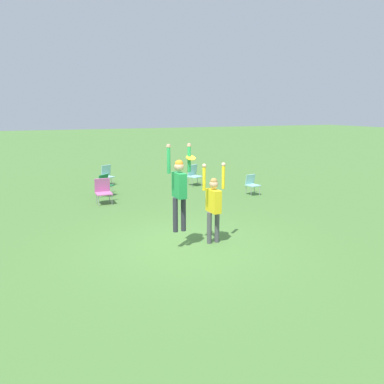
{
  "coord_description": "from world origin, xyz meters",
  "views": [
    {
      "loc": [
        -3.36,
        -8.2,
        3.29
      ],
      "look_at": [
        0.18,
        0.15,
        1.3
      ],
      "focal_mm": 35.0,
      "sensor_mm": 36.0,
      "label": 1
    }
  ],
  "objects_px": {
    "person_jumping": "(179,186)",
    "camping_chair_2": "(194,174)",
    "camping_chair_4": "(252,183)",
    "camping_chair_1": "(104,183)",
    "person_defending": "(214,202)",
    "camping_chair_3": "(107,174)",
    "frisbee": "(191,158)",
    "camping_chair_0": "(103,190)"
  },
  "relations": [
    {
      "from": "person_jumping",
      "to": "camping_chair_2",
      "type": "distance_m",
      "value": 7.94
    },
    {
      "from": "camping_chair_2",
      "to": "camping_chair_4",
      "type": "distance_m",
      "value": 3.0
    },
    {
      "from": "camping_chair_1",
      "to": "camping_chair_2",
      "type": "height_order",
      "value": "camping_chair_2"
    },
    {
      "from": "person_defending",
      "to": "camping_chair_3",
      "type": "relative_size",
      "value": 2.31
    },
    {
      "from": "frisbee",
      "to": "camping_chair_2",
      "type": "xyz_separation_m",
      "value": [
        3.15,
        7.16,
        -1.7
      ]
    },
    {
      "from": "frisbee",
      "to": "person_defending",
      "type": "bearing_deg",
      "value": 9.53
    },
    {
      "from": "camping_chair_2",
      "to": "camping_chair_4",
      "type": "xyz_separation_m",
      "value": [
        1.36,
        -2.67,
        -0.04
      ]
    },
    {
      "from": "camping_chair_0",
      "to": "camping_chair_1",
      "type": "height_order",
      "value": "camping_chair_0"
    },
    {
      "from": "camping_chair_0",
      "to": "camping_chair_4",
      "type": "bearing_deg",
      "value": 171.41
    },
    {
      "from": "camping_chair_2",
      "to": "frisbee",
      "type": "bearing_deg",
      "value": 40.9
    },
    {
      "from": "camping_chair_3",
      "to": "camping_chair_2",
      "type": "bearing_deg",
      "value": 130.32
    },
    {
      "from": "person_jumping",
      "to": "camping_chair_1",
      "type": "bearing_deg",
      "value": 2.96
    },
    {
      "from": "person_defending",
      "to": "camping_chair_4",
      "type": "relative_size",
      "value": 2.55
    },
    {
      "from": "frisbee",
      "to": "camping_chair_2",
      "type": "distance_m",
      "value": 8.01
    },
    {
      "from": "frisbee",
      "to": "camping_chair_4",
      "type": "height_order",
      "value": "frisbee"
    },
    {
      "from": "camping_chair_0",
      "to": "camping_chair_2",
      "type": "bearing_deg",
      "value": -157.2
    },
    {
      "from": "frisbee",
      "to": "camping_chair_1",
      "type": "relative_size",
      "value": 0.27
    },
    {
      "from": "camping_chair_2",
      "to": "person_jumping",
      "type": "bearing_deg",
      "value": 38.91
    },
    {
      "from": "camping_chair_2",
      "to": "camping_chair_4",
      "type": "bearing_deg",
      "value": 91.55
    },
    {
      "from": "person_jumping",
      "to": "camping_chair_1",
      "type": "xyz_separation_m",
      "value": [
        -0.64,
        6.56,
        -1.08
      ]
    },
    {
      "from": "camping_chair_4",
      "to": "camping_chair_0",
      "type": "bearing_deg",
      "value": -20.25
    },
    {
      "from": "camping_chair_1",
      "to": "camping_chair_3",
      "type": "bearing_deg",
      "value": -142.52
    },
    {
      "from": "person_defending",
      "to": "camping_chair_0",
      "type": "relative_size",
      "value": 2.27
    },
    {
      "from": "person_defending",
      "to": "camping_chair_1",
      "type": "distance_m",
      "value": 6.73
    },
    {
      "from": "person_jumping",
      "to": "camping_chair_0",
      "type": "distance_m",
      "value": 5.45
    },
    {
      "from": "camping_chair_2",
      "to": "camping_chair_4",
      "type": "height_order",
      "value": "camping_chair_2"
    },
    {
      "from": "camping_chair_3",
      "to": "camping_chair_1",
      "type": "bearing_deg",
      "value": 52.11
    },
    {
      "from": "camping_chair_3",
      "to": "person_defending",
      "type": "bearing_deg",
      "value": 71.94
    },
    {
      "from": "camping_chair_0",
      "to": "camping_chair_1",
      "type": "relative_size",
      "value": 1.07
    },
    {
      "from": "camping_chair_2",
      "to": "camping_chair_3",
      "type": "height_order",
      "value": "camping_chair_2"
    },
    {
      "from": "camping_chair_0",
      "to": "camping_chair_1",
      "type": "distance_m",
      "value": 1.32
    },
    {
      "from": "person_jumping",
      "to": "frisbee",
      "type": "distance_m",
      "value": 0.71
    },
    {
      "from": "camping_chair_0",
      "to": "camping_chair_3",
      "type": "distance_m",
      "value": 3.54
    },
    {
      "from": "camping_chair_1",
      "to": "camping_chair_2",
      "type": "relative_size",
      "value": 0.92
    },
    {
      "from": "person_jumping",
      "to": "camping_chair_0",
      "type": "relative_size",
      "value": 2.35
    },
    {
      "from": "camping_chair_0",
      "to": "camping_chair_3",
      "type": "height_order",
      "value": "camping_chair_0"
    },
    {
      "from": "person_jumping",
      "to": "camping_chair_3",
      "type": "height_order",
      "value": "person_jumping"
    },
    {
      "from": "camping_chair_2",
      "to": "camping_chair_4",
      "type": "relative_size",
      "value": 1.14
    },
    {
      "from": "frisbee",
      "to": "camping_chair_1",
      "type": "bearing_deg",
      "value": 97.79
    },
    {
      "from": "camping_chair_2",
      "to": "person_defending",
      "type": "bearing_deg",
      "value": 45.16
    },
    {
      "from": "frisbee",
      "to": "camping_chair_1",
      "type": "xyz_separation_m",
      "value": [
        -0.91,
        6.63,
        -1.73
      ]
    },
    {
      "from": "camping_chair_0",
      "to": "camping_chair_2",
      "type": "distance_m",
      "value": 4.69
    }
  ]
}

